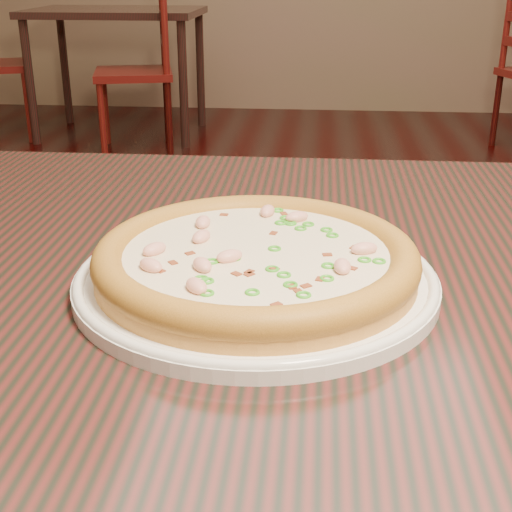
# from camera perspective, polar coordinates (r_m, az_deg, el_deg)

# --- Properties ---
(hero_table) EXTENTS (1.20, 0.80, 0.75)m
(hero_table) POSITION_cam_1_polar(r_m,az_deg,el_deg) (0.72, 9.96, -8.24)
(hero_table) COLOR black
(hero_table) RESTS_ON ground
(plate) EXTENTS (0.32, 0.32, 0.02)m
(plate) POSITION_cam_1_polar(r_m,az_deg,el_deg) (0.63, 0.00, -1.79)
(plate) COLOR white
(plate) RESTS_ON hero_table
(pizza) EXTENTS (0.28, 0.28, 0.03)m
(pizza) POSITION_cam_1_polar(r_m,az_deg,el_deg) (0.62, -0.01, -0.25)
(pizza) COLOR #C08843
(pizza) RESTS_ON plate
(bg_table_left) EXTENTS (1.00, 0.70, 0.75)m
(bg_table_left) POSITION_cam_1_polar(r_m,az_deg,el_deg) (4.54, -11.13, 17.64)
(bg_table_left) COLOR black
(bg_table_left) RESTS_ON ground
(chair_b) EXTENTS (0.51, 0.51, 0.95)m
(chair_b) POSITION_cam_1_polar(r_m,az_deg,el_deg) (4.15, -8.99, 14.34)
(chair_b) COLOR #5A1111
(chair_b) RESTS_ON ground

